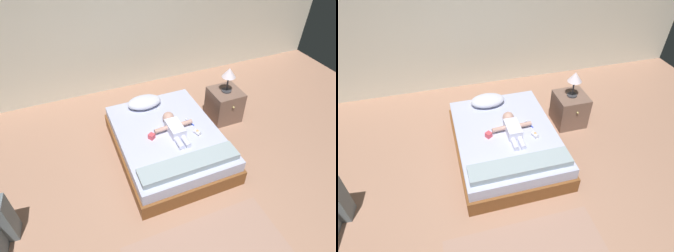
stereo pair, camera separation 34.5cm
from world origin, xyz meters
The scene contains 11 objects.
ground_plane centered at (0.00, 0.00, 0.00)m, with size 8.00×8.00×0.00m, color #A77961.
wall_behind_bed centered at (0.00, 3.00, 1.28)m, with size 8.00×0.12×2.55m, color silver.
bed centered at (0.17, 1.13, 0.18)m, with size 1.30×1.71×0.36m.
pillow centered at (0.07, 1.77, 0.44)m, with size 0.48×0.30×0.14m.
baby centered at (0.25, 1.13, 0.43)m, with size 0.52×0.62×0.15m.
toothbrush centered at (0.51, 1.19, 0.37)m, with size 0.06×0.15×0.02m.
nightstand centered at (1.25, 1.51, 0.24)m, with size 0.44×0.47×0.48m.
lamp centered at (1.25, 1.51, 0.76)m, with size 0.19×0.19×0.37m.
blanket centered at (0.17, 0.51, 0.40)m, with size 1.17×0.25×0.08m.
toy_block centered at (-0.06, 1.10, 0.40)m, with size 0.09×0.09×0.07m.
baby_bottle centered at (0.50, 0.96, 0.39)m, with size 0.08×0.10×0.07m.
Camera 1 is at (-0.85, -1.36, 2.77)m, focal length 30.25 mm.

